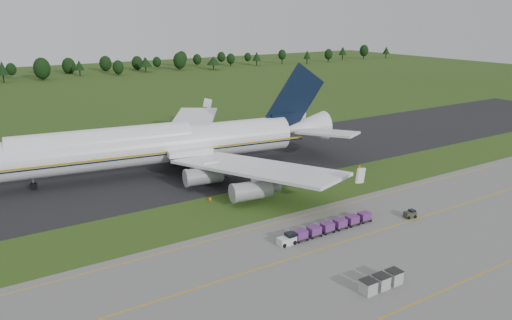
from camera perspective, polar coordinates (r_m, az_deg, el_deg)
ground at (r=97.63m, az=1.34°, el=-4.60°), size 600.00×600.00×0.00m
apron at (r=74.50m, az=16.45°, el=-12.32°), size 300.00×52.00×0.06m
taxiway at (r=120.58m, az=-6.10°, el=-0.54°), size 300.00×40.00×0.08m
apron_markings at (r=78.61m, az=12.57°, el=-10.40°), size 300.00×30.20×0.01m
aircraft at (r=114.35m, az=-10.77°, el=1.79°), size 83.93×80.74×23.48m
baggage_train at (r=83.93m, az=7.96°, el=-7.68°), size 19.24×1.75×1.68m
utility_cart at (r=93.35m, az=17.18°, el=-5.98°), size 2.23×1.59×1.12m
uld_row at (r=69.72m, az=14.12°, el=-13.33°), size 6.69×1.89×1.87m
edge_markers at (r=107.59m, az=4.13°, el=-2.46°), size 40.10×0.30×0.60m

